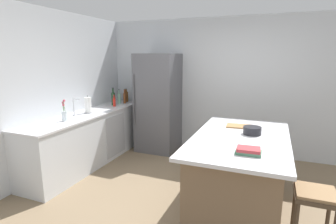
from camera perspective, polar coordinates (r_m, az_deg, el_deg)
ground_plane at (r=3.58m, az=4.82°, el=-19.68°), size 7.20×7.20×0.00m
wall_rear at (r=5.28m, az=12.28°, el=5.38°), size 6.00×0.10×2.60m
wall_left at (r=4.46m, az=-26.56°, el=3.25°), size 0.10×6.00×2.60m
counter_run_left at (r=4.92m, az=-16.41°, el=-5.34°), size 0.65×2.75×0.91m
kitchen_island at (r=3.49m, az=14.95°, el=-12.35°), size 1.11×1.91×0.92m
refrigerator at (r=5.29m, az=-2.11°, el=1.97°), size 0.77×0.75×1.92m
bar_stool at (r=2.90m, az=29.02°, el=-16.83°), size 0.36×0.36×0.68m
sink_faucet at (r=4.59m, az=-19.51°, el=1.12°), size 0.15×0.05×0.30m
flower_vase at (r=4.29m, az=-21.41°, el=-0.44°), size 0.08×0.08×0.33m
paper_towel_roll at (r=4.77m, az=-16.84°, el=1.38°), size 0.14×0.14×0.31m
whiskey_bottle at (r=5.81m, az=-8.99°, el=3.36°), size 0.09×0.09×0.28m
syrup_bottle at (r=5.71m, az=-9.26°, el=3.08°), size 0.06×0.06×0.26m
vinegar_bottle at (r=5.60m, az=-9.34°, el=3.05°), size 0.05×0.05×0.30m
gin_bottle at (r=5.57m, az=-10.46°, el=2.92°), size 0.07×0.07×0.30m
olive_oil_bottle at (r=5.53m, az=-11.74°, el=2.79°), size 0.05×0.05×0.29m
wine_bottle at (r=5.41m, az=-11.70°, el=2.87°), size 0.08×0.08×0.35m
hot_sauce_bottle at (r=5.29m, az=-11.49°, el=2.19°), size 0.05×0.05×0.23m
cookbook_stack at (r=2.78m, az=16.93°, el=-8.02°), size 0.25×0.18×0.06m
mixing_bowl at (r=3.47m, az=17.66°, el=-3.82°), size 0.22×0.22×0.10m
cutting_board at (r=3.80m, az=15.07°, el=-2.96°), size 0.36×0.25×0.02m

